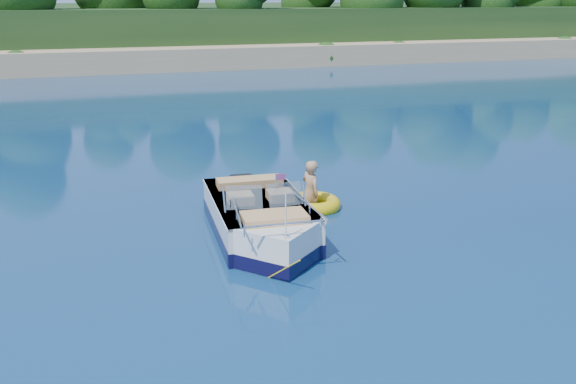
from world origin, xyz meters
name	(u,v)px	position (x,y,z in m)	size (l,w,h in m)	color
ground	(289,295)	(0.00, 0.00, 0.00)	(160.00, 160.00, 0.00)	#0B234E
shoreline	(94,35)	(0.00, 63.77, 0.98)	(170.00, 59.00, 6.00)	#A3825F
motorboat	(262,223)	(0.35, 2.72, 0.34)	(2.18, 5.33, 1.77)	silver
tow_tube	(313,204)	(2.08, 4.26, 0.09)	(1.45, 1.45, 0.36)	yellow
boy	(309,209)	(1.98, 4.22, 0.00)	(0.60, 0.39, 1.65)	tan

